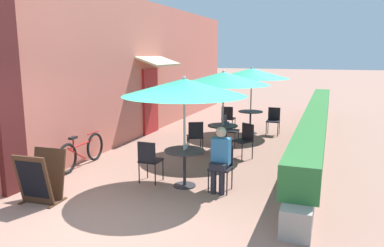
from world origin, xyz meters
TOP-DOWN VIEW (x-y plane):
  - ground_plane at (0.00, 0.00)m, footprint 120.00×120.00m
  - cafe_facade_wall at (-2.54, 6.89)m, footprint 0.98×14.04m
  - planter_hedge at (2.75, 6.92)m, footprint 0.60×13.04m
  - patio_table_near at (0.50, 2.01)m, footprint 0.79×0.79m
  - patio_umbrella_near at (0.50, 2.01)m, footprint 2.38×2.38m
  - cafe_chair_near_left at (1.23, 2.09)m, footprint 0.40×0.40m
  - seated_patron_near_left at (1.23, 1.97)m, footprint 0.34×0.40m
  - cafe_chair_near_right at (-0.24, 1.94)m, footprint 0.40×0.40m
  - coffee_cup_near at (0.48, 2.13)m, footprint 0.07×0.07m
  - patio_table_mid at (0.50, 4.74)m, footprint 0.79×0.79m
  - patio_umbrella_mid at (0.50, 4.74)m, footprint 2.38×2.38m
  - cafe_chair_mid_left at (-0.12, 4.33)m, footprint 0.54×0.54m
  - cafe_chair_mid_right at (1.16, 4.41)m, footprint 0.55×0.55m
  - cafe_chair_mid_back at (0.45, 5.48)m, footprint 0.42×0.42m
  - coffee_cup_mid at (0.61, 4.83)m, footprint 0.07×0.07m
  - patio_table_far at (0.69, 7.38)m, footprint 0.79×0.79m
  - patio_umbrella_far at (0.69, 7.38)m, footprint 2.38×2.38m
  - cafe_chair_far_left at (1.43, 7.46)m, footprint 0.40×0.40m
  - cafe_chair_far_right at (-0.04, 7.30)m, footprint 0.40×0.40m
  - bicycle_leaning at (-2.20, 2.39)m, footprint 0.16×1.80m
  - menu_board at (-1.57, 0.40)m, footprint 0.70×0.67m

SIDE VIEW (x-z plane):
  - ground_plane at x=0.00m, z-range 0.00..0.00m
  - bicycle_leaning at x=-2.20m, z-range -0.03..0.74m
  - menu_board at x=-1.57m, z-range -0.01..0.91m
  - cafe_chair_near_left at x=1.23m, z-range 0.08..0.95m
  - cafe_chair_near_right at x=-0.24m, z-range 0.08..0.95m
  - cafe_chair_mid_left at x=-0.12m, z-range 0.08..0.95m
  - cafe_chair_mid_right at x=1.16m, z-range 0.08..0.95m
  - cafe_chair_mid_back at x=0.45m, z-range 0.08..0.95m
  - cafe_chair_far_left at x=1.43m, z-range 0.08..0.95m
  - cafe_chair_far_right at x=-0.04m, z-range 0.08..0.95m
  - planter_hedge at x=2.75m, z-range 0.03..1.04m
  - patio_table_near at x=0.50m, z-range 0.17..0.90m
  - patio_table_mid at x=0.50m, z-range 0.17..0.90m
  - patio_table_far at x=0.69m, z-range 0.17..0.90m
  - seated_patron_near_left at x=1.23m, z-range 0.06..1.31m
  - coffee_cup_near at x=0.48m, z-range 0.74..0.83m
  - coffee_cup_mid at x=0.61m, z-range 0.74..0.83m
  - patio_umbrella_near at x=0.50m, z-range 0.88..3.04m
  - patio_umbrella_mid at x=0.50m, z-range 0.88..3.04m
  - patio_umbrella_far at x=0.69m, z-range 0.88..3.04m
  - cafe_facade_wall at x=-2.54m, z-range -0.01..4.19m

